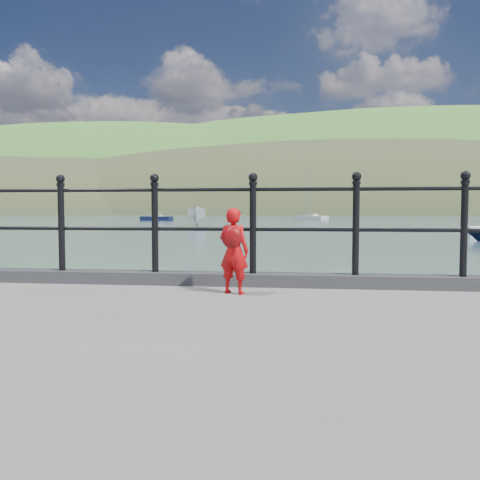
# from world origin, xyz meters

# --- Properties ---
(ground) EXTENTS (600.00, 600.00, 0.00)m
(ground) POSITION_xyz_m (0.00, 0.00, 0.00)
(ground) COLOR #2D4251
(ground) RESTS_ON ground
(kerb) EXTENTS (60.00, 0.30, 0.15)m
(kerb) POSITION_xyz_m (0.00, -0.15, 1.07)
(kerb) COLOR #28282B
(kerb) RESTS_ON quay
(railing) EXTENTS (18.11, 0.11, 1.20)m
(railing) POSITION_xyz_m (0.00, -0.15, 1.82)
(railing) COLOR black
(railing) RESTS_ON kerb
(far_shore) EXTENTS (830.00, 200.00, 156.00)m
(far_shore) POSITION_xyz_m (38.34, 239.41, -22.57)
(far_shore) COLOR #333A21
(far_shore) RESTS_ON ground
(child) EXTENTS (0.39, 0.34, 0.93)m
(child) POSITION_xyz_m (0.45, -0.76, 1.48)
(child) COLOR red
(child) RESTS_ON quay
(launch_white) EXTENTS (3.19, 6.03, 2.21)m
(launch_white) POSITION_xyz_m (-10.77, 50.57, 1.11)
(launch_white) COLOR silver
(launch_white) RESTS_ON ground
(sailboat_left) EXTENTS (5.71, 2.80, 7.88)m
(sailboat_left) POSITION_xyz_m (-23.41, 77.33, 0.34)
(sailboat_left) COLOR black
(sailboat_left) RESTS_ON ground
(sailboat_deep) EXTENTS (6.18, 6.22, 9.90)m
(sailboat_deep) POSITION_xyz_m (2.76, 88.46, 0.34)
(sailboat_deep) COLOR beige
(sailboat_deep) RESTS_ON ground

